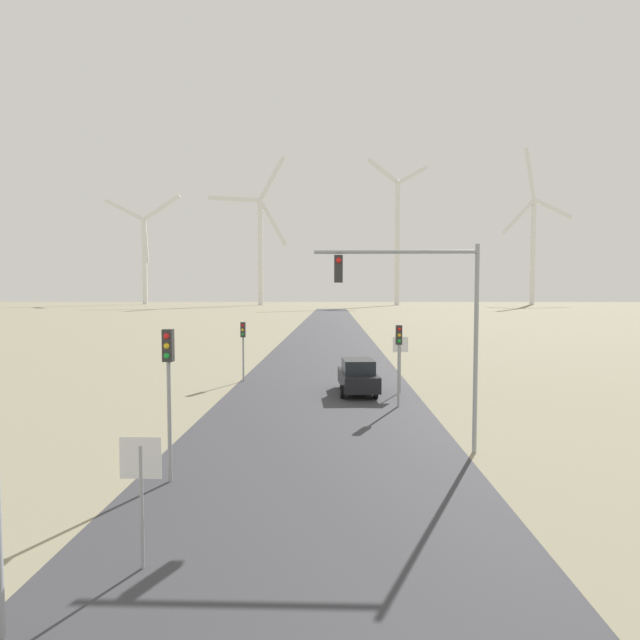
% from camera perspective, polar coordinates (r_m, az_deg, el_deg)
% --- Properties ---
extents(road_surface, '(10.00, 240.00, 0.01)m').
position_cam_1_polar(road_surface, '(49.88, 0.82, -2.99)').
color(road_surface, '#38383D').
rests_on(road_surface, ground).
extents(stop_sign_near, '(0.81, 0.07, 2.57)m').
position_cam_1_polar(stop_sign_near, '(10.51, -19.77, -16.51)').
color(stop_sign_near, '#93999E').
rests_on(stop_sign_near, ground).
extents(stop_sign_far, '(0.81, 0.07, 2.97)m').
position_cam_1_polar(stop_sign_far, '(26.84, 9.17, -3.82)').
color(stop_sign_far, '#93999E').
rests_on(stop_sign_far, ground).
extents(traffic_light_post_near_left, '(0.28, 0.33, 4.29)m').
position_cam_1_polar(traffic_light_post_near_left, '(14.50, -16.94, -5.58)').
color(traffic_light_post_near_left, '#93999E').
rests_on(traffic_light_post_near_left, ground).
extents(traffic_light_post_near_right, '(0.28, 0.34, 3.81)m').
position_cam_1_polar(traffic_light_post_near_right, '(23.40, 9.00, -3.07)').
color(traffic_light_post_near_right, '#93999E').
rests_on(traffic_light_post_near_right, ground).
extents(traffic_light_post_mid_left, '(0.28, 0.34, 3.56)m').
position_cam_1_polar(traffic_light_post_mid_left, '(30.14, -8.79, -2.04)').
color(traffic_light_post_mid_left, '#93999E').
rests_on(traffic_light_post_mid_left, ground).
extents(traffic_light_mast_overhead, '(5.39, 0.34, 6.89)m').
position_cam_1_polar(traffic_light_mast_overhead, '(16.69, 11.59, 1.79)').
color(traffic_light_mast_overhead, '#93999E').
rests_on(traffic_light_mast_overhead, ground).
extents(car_approaching, '(2.11, 4.23, 1.83)m').
position_cam_1_polar(car_approaching, '(26.50, 4.36, -6.42)').
color(car_approaching, black).
rests_on(car_approaching, ground).
extents(wind_turbine_far_left, '(35.75, 2.60, 51.51)m').
position_cam_1_polar(wind_turbine_far_left, '(250.03, -19.43, 7.47)').
color(wind_turbine_far_left, white).
rests_on(wind_turbine_far_left, ground).
extents(wind_turbine_left, '(32.11, 14.50, 65.70)m').
position_cam_1_polar(wind_turbine_left, '(221.64, -6.84, 9.12)').
color(wind_turbine_left, white).
rests_on(wind_turbine_left, ground).
extents(wind_turbine_center, '(27.67, 12.29, 62.21)m').
position_cam_1_polar(wind_turbine_center, '(222.02, 8.84, 9.84)').
color(wind_turbine_center, white).
rests_on(wind_turbine_center, ground).
extents(wind_turbine_right, '(37.61, 15.11, 70.72)m').
position_cam_1_polar(wind_turbine_right, '(250.17, 23.17, 8.50)').
color(wind_turbine_right, white).
rests_on(wind_turbine_right, ground).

